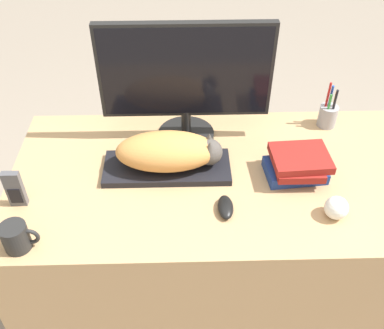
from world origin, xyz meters
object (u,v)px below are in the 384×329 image
(keyboard, at_px, (167,168))
(phone, at_px, (15,189))
(book_stack, at_px, (297,165))
(cat, at_px, (171,151))
(coffee_mug, at_px, (17,237))
(pen_cup, at_px, (328,115))
(computer_mouse, at_px, (225,207))
(monitor, at_px, (186,77))
(baseball, at_px, (336,208))

(keyboard, relative_size, phone, 3.28)
(keyboard, xyz_separation_m, book_stack, (0.45, -0.04, 0.04))
(cat, xyz_separation_m, coffee_mug, (-0.45, -0.33, -0.04))
(pen_cup, bearing_deg, coffee_mug, -151.28)
(computer_mouse, xyz_separation_m, coffee_mug, (-0.62, -0.13, 0.03))
(keyboard, height_order, monitor, monitor)
(computer_mouse, relative_size, pen_cup, 0.54)
(cat, bearing_deg, monitor, 74.26)
(book_stack, bearing_deg, baseball, -66.36)
(phone, distance_m, book_stack, 0.93)
(keyboard, relative_size, book_stack, 2.05)
(computer_mouse, bearing_deg, book_stack, 31.82)
(cat, distance_m, monitor, 0.27)
(coffee_mug, distance_m, baseball, 0.97)
(book_stack, bearing_deg, computer_mouse, -148.18)
(cat, relative_size, computer_mouse, 3.58)
(coffee_mug, height_order, baseball, coffee_mug)
(monitor, distance_m, pen_cup, 0.60)
(keyboard, bearing_deg, coffee_mug, -142.87)
(computer_mouse, distance_m, coffee_mug, 0.63)
(pen_cup, relative_size, phone, 1.41)
(monitor, height_order, phone, monitor)
(book_stack, bearing_deg, pen_cup, 58.28)
(pen_cup, xyz_separation_m, baseball, (-0.10, -0.48, -0.01))
(keyboard, bearing_deg, pen_cup, 21.99)
(computer_mouse, distance_m, pen_cup, 0.63)
(computer_mouse, bearing_deg, pen_cup, 45.84)
(cat, relative_size, monitor, 0.60)
(coffee_mug, bearing_deg, phone, 104.79)
(keyboard, bearing_deg, baseball, -23.43)
(cat, xyz_separation_m, book_stack, (0.43, -0.04, -0.04))
(pen_cup, bearing_deg, baseball, -101.14)
(monitor, bearing_deg, keyboard, -109.66)
(keyboard, distance_m, book_stack, 0.45)
(monitor, xyz_separation_m, coffee_mug, (-0.50, -0.52, -0.21))
(baseball, distance_m, phone, 1.01)
(keyboard, bearing_deg, phone, -162.58)
(cat, bearing_deg, pen_cup, 22.47)
(keyboard, relative_size, coffee_mug, 4.02)
(baseball, bearing_deg, computer_mouse, 174.54)
(cat, distance_m, baseball, 0.57)
(keyboard, relative_size, monitor, 0.73)
(cat, xyz_separation_m, baseball, (0.52, -0.23, -0.05))
(monitor, distance_m, coffee_mug, 0.76)
(cat, bearing_deg, phone, -163.07)
(keyboard, bearing_deg, cat, -0.00)
(computer_mouse, xyz_separation_m, phone, (-0.67, 0.05, 0.05))
(computer_mouse, bearing_deg, baseball, -5.46)
(monitor, relative_size, pen_cup, 3.20)
(pen_cup, bearing_deg, phone, -159.95)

